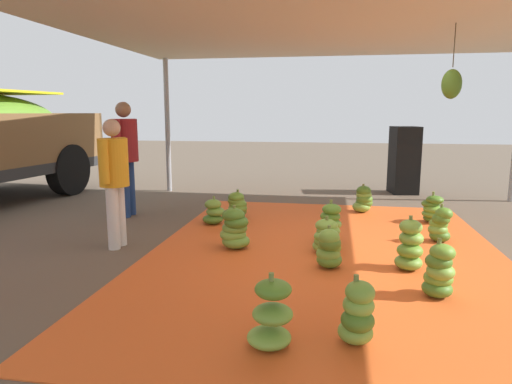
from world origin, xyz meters
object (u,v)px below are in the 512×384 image
banana_bunch_0 (433,210)px  banana_bunch_6 (214,213)px  speaker_stack (404,160)px  banana_bunch_8 (440,225)px  banana_bunch_10 (271,317)px  banana_bunch_4 (237,205)px  banana_bunch_9 (410,246)px  banana_bunch_12 (329,249)px  banana_bunch_5 (327,237)px  banana_bunch_7 (363,200)px  banana_bunch_11 (235,229)px  banana_bunch_1 (439,272)px  banana_bunch_2 (358,315)px  worker_0 (125,150)px  banana_bunch_3 (330,225)px  worker_2 (114,174)px

banana_bunch_0 → banana_bunch_6: (-0.63, 3.16, -0.02)m
speaker_stack → banana_bunch_8: bearing=179.1°
banana_bunch_10 → banana_bunch_4: bearing=15.5°
banana_bunch_9 → banana_bunch_12: bearing=97.0°
banana_bunch_0 → banana_bunch_5: 2.31m
banana_bunch_7 → banana_bunch_12: banana_bunch_7 is taller
banana_bunch_6 → banana_bunch_11: bearing=-153.4°
banana_bunch_9 → banana_bunch_8: bearing=-25.4°
banana_bunch_5 → banana_bunch_10: size_ratio=0.83×
banana_bunch_5 → banana_bunch_7: bearing=-13.3°
banana_bunch_7 → banana_bunch_8: 1.82m
banana_bunch_1 → banana_bunch_4: 3.67m
banana_bunch_4 → banana_bunch_9: (-2.06, -2.27, 0.06)m
banana_bunch_10 → banana_bunch_12: size_ratio=1.19×
banana_bunch_2 → banana_bunch_7: 4.44m
worker_0 → banana_bunch_10: bearing=-142.8°
banana_bunch_10 → banana_bunch_5: bearing=-8.6°
banana_bunch_1 → banana_bunch_12: banana_bunch_1 is taller
banana_bunch_7 → banana_bunch_11: (-2.32, 1.64, 0.02)m
banana_bunch_4 → banana_bunch_11: size_ratio=0.84×
banana_bunch_8 → banana_bunch_12: (-1.23, 1.36, -0.01)m
banana_bunch_2 → banana_bunch_6: bearing=30.5°
banana_bunch_12 → worker_0: worker_0 is taller
banana_bunch_1 → banana_bunch_11: 2.37m
banana_bunch_0 → banana_bunch_3: 2.01m
worker_0 → banana_bunch_9: bearing=-115.0°
banana_bunch_2 → banana_bunch_10: size_ratio=0.95×
banana_bunch_12 → speaker_stack: bearing=-16.2°
banana_bunch_5 → banana_bunch_11: banana_bunch_11 is taller
banana_bunch_3 → banana_bunch_5: size_ratio=1.23×
banana_bunch_12 → banana_bunch_7: bearing=-10.3°
banana_bunch_5 → worker_2: (-0.17, 2.51, 0.70)m
banana_bunch_7 → banana_bunch_12: size_ratio=1.02×
banana_bunch_6 → banana_bunch_8: size_ratio=0.86×
banana_bunch_9 → banana_bunch_11: bearing=77.7°
banana_bunch_4 → banana_bunch_5: 2.16m
worker_0 → speaker_stack: bearing=-57.8°
banana_bunch_0 → banana_bunch_5: (-1.75, 1.51, -0.01)m
banana_bunch_2 → banana_bunch_3: (2.50, 0.22, 0.01)m
banana_bunch_2 → banana_bunch_12: size_ratio=1.12×
banana_bunch_6 → banana_bunch_8: bearing=-97.7°
banana_bunch_0 → banana_bunch_3: banana_bunch_3 is taller
banana_bunch_2 → banana_bunch_11: (2.11, 1.34, 0.01)m
banana_bunch_5 → banana_bunch_9: (-0.42, -0.85, 0.06)m
banana_bunch_3 → banana_bunch_8: size_ratio=1.14×
banana_bunch_11 → speaker_stack: 5.04m
banana_bunch_6 → worker_0: (0.33, 1.49, 0.86)m
banana_bunch_6 → banana_bunch_9: bearing=-121.6°
banana_bunch_7 → banana_bunch_12: 2.89m
banana_bunch_10 → speaker_stack: (6.57, -1.79, 0.44)m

